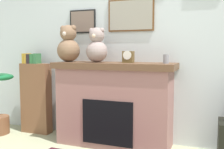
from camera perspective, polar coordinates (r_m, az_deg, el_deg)
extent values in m
cube|color=silver|center=(3.62, 5.78, 6.05)|extent=(5.20, 0.12, 2.60)
cube|color=brown|center=(3.61, 4.12, 12.82)|extent=(0.64, 0.02, 0.43)
cube|color=#9F9888|center=(3.60, 4.06, 12.84)|extent=(0.60, 0.00, 0.39)
cube|color=black|center=(3.87, -6.44, 11.43)|extent=(0.40, 0.02, 0.33)
cube|color=#7A6457|center=(3.86, -6.52, 11.45)|extent=(0.36, 0.00, 0.29)
cube|color=#986761|center=(3.47, 0.54, -7.08)|extent=(1.47, 0.52, 1.01)
cube|color=brown|center=(3.40, 0.55, 1.96)|extent=(1.59, 0.58, 0.08)
cube|color=black|center=(3.27, -1.08, -10.55)|extent=(0.66, 0.02, 0.56)
cube|color=brown|center=(4.13, -16.28, -5.01)|extent=(0.46, 0.16, 1.05)
cube|color=gold|center=(4.18, -18.40, 3.36)|extent=(0.03, 0.13, 0.15)
cube|color=gold|center=(4.15, -17.97, 3.38)|extent=(0.04, 0.13, 0.15)
cube|color=#282025|center=(4.12, -17.41, 3.29)|extent=(0.06, 0.13, 0.14)
cube|color=#306F3B|center=(4.08, -16.72, 3.32)|extent=(0.06, 0.13, 0.14)
cube|color=#336E40|center=(4.05, -16.04, 3.37)|extent=(0.05, 0.13, 0.15)
ellipsoid|color=#176936|center=(4.11, -22.30, -0.64)|extent=(0.12, 0.37, 0.08)
ellipsoid|color=#245F38|center=(4.35, -22.64, -0.26)|extent=(0.36, 0.11, 0.08)
cylinder|color=gray|center=(3.20, 11.74, 3.35)|extent=(0.07, 0.07, 0.11)
cube|color=brown|center=(3.31, 3.59, 3.84)|extent=(0.14, 0.10, 0.15)
cylinder|color=white|center=(3.26, 3.32, 4.24)|extent=(0.11, 0.01, 0.11)
sphere|color=#826148|center=(3.66, -9.49, 5.21)|extent=(0.31, 0.31, 0.31)
sphere|color=#826148|center=(3.67, -9.55, 8.90)|extent=(0.23, 0.23, 0.23)
sphere|color=#826148|center=(3.71, -10.63, 9.88)|extent=(0.08, 0.08, 0.08)
sphere|color=#826148|center=(3.63, -8.47, 10.02)|extent=(0.08, 0.08, 0.08)
sphere|color=beige|center=(3.59, -10.28, 8.79)|extent=(0.07, 0.07, 0.07)
sphere|color=gray|center=(3.46, -3.35, 5.03)|extent=(0.28, 0.28, 0.28)
sphere|color=gray|center=(3.47, -3.37, 8.56)|extent=(0.20, 0.20, 0.20)
sphere|color=gray|center=(3.50, -4.46, 9.52)|extent=(0.07, 0.07, 0.07)
sphere|color=gray|center=(3.44, -2.27, 9.61)|extent=(0.07, 0.07, 0.07)
sphere|color=beige|center=(3.39, -3.94, 8.45)|extent=(0.06, 0.06, 0.06)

